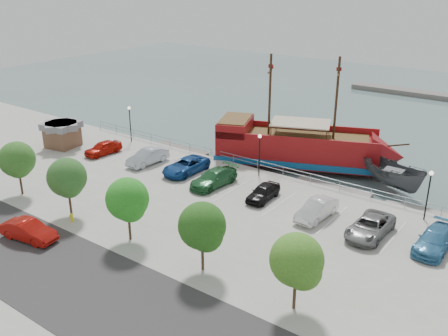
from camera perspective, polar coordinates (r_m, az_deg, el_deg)
The scene contains 29 objects.
ground at distance 45.23m, azimuth -0.48°, elevation -4.57°, with size 160.00×160.00×0.00m, color #4E6764.
land_slab at distance 33.24m, azimuth -23.65°, elevation -16.55°, with size 100.00×58.00×1.20m, color #9F9D8D.
street at distance 34.95m, azimuth -16.72°, elevation -12.25°, with size 100.00×8.00×0.04m, color #353333.
sidewalk at distance 38.15m, azimuth -9.58°, elevation -8.48°, with size 100.00×4.00×0.05m, color #A09F94.
seawall_railing at distance 50.55m, azimuth 4.80°, elevation 0.15°, with size 50.00×0.06×1.00m.
pirate_ship at distance 54.39m, azimuth 9.87°, elevation 2.13°, with size 20.22×12.32×12.60m.
patrol_boat at distance 50.64m, azimuth 18.76°, elevation -1.07°, with size 2.75×7.32×2.83m, color #434549.
dock_west at distance 59.16m, azimuth -5.05°, elevation 2.03°, with size 7.29×2.08×0.42m, color slate.
dock_mid at distance 49.42m, azimuth 12.16°, elevation -2.44°, with size 7.63×2.18×0.44m, color gray.
dock_east at distance 46.97m, azimuth 22.14°, elevation -4.96°, with size 7.28×2.08×0.42m, color gray.
shed at distance 60.31m, azimuth -18.01°, elevation 3.74°, with size 4.03×4.03×2.88m.
street_sedan at distance 40.56m, azimuth -21.42°, elevation -6.68°, with size 1.60×4.58×1.51m, color #AB120B.
fire_hydrant at distance 42.26m, azimuth -17.00°, elevation -5.41°, with size 0.27×0.27×0.79m.
lamp_post_left at distance 59.73m, azimuth -10.72°, elevation 5.68°, with size 0.36×0.36×4.28m.
lamp_post_mid at distance 48.67m, azimuth 4.09°, elevation 2.35°, with size 0.36×0.36×4.28m.
lamp_post_right at distance 42.99m, azimuth 22.40°, elevation -1.98°, with size 0.36×0.36×4.28m.
tree_b at distance 47.76m, azimuth -22.55°, elevation 0.76°, with size 3.30×3.20×5.00m.
tree_c at distance 42.21m, azimuth -17.46°, elevation -1.21°, with size 3.30×3.20×5.00m.
tree_d at distance 37.16m, azimuth -10.90°, elevation -3.72°, with size 3.30×3.20×5.00m.
tree_e at distance 32.84m, azimuth -2.40°, elevation -6.88°, with size 3.30×3.20×5.00m.
tree_f at distance 29.55m, azimuth 8.48°, elevation -10.64°, with size 3.30×3.20×5.00m.
parked_car_a at distance 56.74m, azimuth -13.65°, elevation 2.26°, with size 1.75×4.33×1.48m, color #B51509.
parked_car_b at distance 52.91m, azimuth -8.72°, elevation 1.28°, with size 1.69×4.83×1.59m, color #ACB4BE.
parked_car_c at distance 50.11m, azimuth -4.37°, elevation 0.25°, with size 2.51×5.44×1.51m, color navy.
parked_car_d at distance 46.99m, azimuth -1.18°, elevation -1.15°, with size 2.17×5.33×1.55m, color #235F31.
parked_car_e at distance 44.34m, azimuth 4.50°, elevation -2.77°, with size 1.66×4.13×1.41m, color black.
parked_car_f at distance 41.62m, azimuth 10.54°, elevation -4.69°, with size 1.63×4.68×1.54m, color silver.
parked_car_g at distance 39.98m, azimuth 16.35°, elevation -6.44°, with size 2.47×5.36×1.49m, color slate.
parked_car_h at distance 39.67m, azimuth 22.97°, elevation -7.58°, with size 2.11×5.19×1.51m, color teal.
Camera 1 is at (24.28, -32.53, 18.95)m, focal length 40.00 mm.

